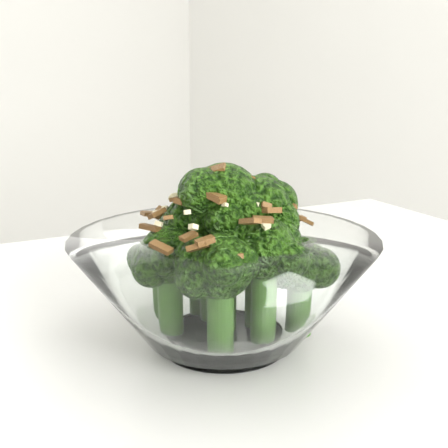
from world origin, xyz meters
The scene contains 1 object.
broccoli_dish centered at (-0.32, 0.17, 0.80)m, with size 0.23×0.23×0.14m.
Camera 1 is at (-0.01, -0.22, 0.97)m, focal length 55.00 mm.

